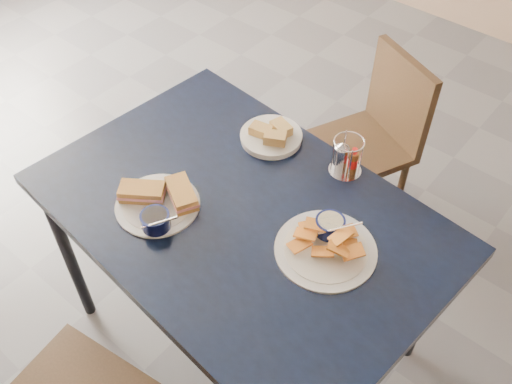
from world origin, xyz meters
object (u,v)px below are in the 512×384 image
Objects in this scene: dining_table at (241,222)px; condiment_caddy at (346,158)px; chair_far at (373,126)px; sandwich_plate at (159,202)px; plantain_plate at (327,241)px; bread_basket at (272,136)px.

dining_table is 0.40m from condiment_caddy.
chair_far is (-0.05, 0.93, -0.23)m from dining_table.
plantain_plate is at bearing 23.47° from sandwich_plate.
plantain_plate is at bearing -31.65° from bread_basket.
dining_table is 4.53× the size of sandwich_plate.
sandwich_plate is 0.62m from condiment_caddy.
plantain_plate reaches higher than bread_basket.
sandwich_plate is at bearing -98.13° from chair_far.
condiment_caddy is at bearing -71.31° from chair_far.
chair_far is at bearing 110.91° from plantain_plate.
bread_basket is at bearing -97.73° from chair_far.
dining_table is 6.34× the size of bread_basket.
condiment_caddy is at bearing 115.05° from plantain_plate.
dining_table is 0.35m from bread_basket.
sandwich_plate is 1.40× the size of bread_basket.
chair_far is 3.71× the size of bread_basket.
dining_table is 0.30m from plantain_plate.
plantain_plate is 0.49m from bread_basket.
condiment_caddy reaches higher than dining_table.
sandwich_plate is 0.99× the size of plantain_plate.
condiment_caddy is at bearing 7.97° from bread_basket.
bread_basket is (-0.42, 0.26, 0.00)m from plantain_plate.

